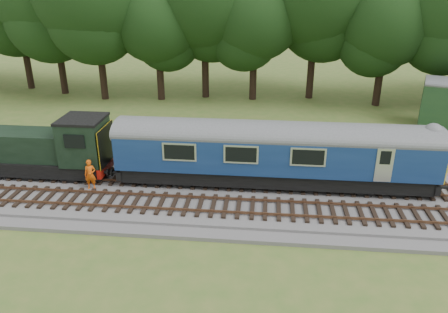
# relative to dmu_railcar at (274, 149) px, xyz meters

# --- Properties ---
(ground) EXTENTS (120.00, 120.00, 0.00)m
(ground) POSITION_rel_dmu_railcar_xyz_m (-5.98, -1.40, -2.61)
(ground) COLOR #436424
(ground) RESTS_ON ground
(ballast) EXTENTS (70.00, 7.00, 0.35)m
(ballast) POSITION_rel_dmu_railcar_xyz_m (-5.98, -1.40, -2.43)
(ballast) COLOR #4C4C4F
(ballast) RESTS_ON ground
(track_north) EXTENTS (67.20, 2.40, 0.21)m
(track_north) POSITION_rel_dmu_railcar_xyz_m (-5.98, -0.00, -2.19)
(track_north) COLOR black
(track_north) RESTS_ON ballast
(track_south) EXTENTS (67.20, 2.40, 0.21)m
(track_south) POSITION_rel_dmu_railcar_xyz_m (-5.98, -3.00, -2.19)
(track_south) COLOR black
(track_south) RESTS_ON ballast
(fence) EXTENTS (64.00, 0.12, 1.00)m
(fence) POSITION_rel_dmu_railcar_xyz_m (-5.98, 3.10, -2.61)
(fence) COLOR #6B6054
(fence) RESTS_ON ground
(tree_line) EXTENTS (70.00, 8.00, 18.00)m
(tree_line) POSITION_rel_dmu_railcar_xyz_m (-5.98, 20.60, -2.61)
(tree_line) COLOR black
(tree_line) RESTS_ON ground
(dmu_railcar) EXTENTS (18.05, 2.86, 3.88)m
(dmu_railcar) POSITION_rel_dmu_railcar_xyz_m (0.00, 0.00, 0.00)
(dmu_railcar) COLOR black
(dmu_railcar) RESTS_ON ground
(shunter_loco) EXTENTS (8.91, 2.60, 3.38)m
(shunter_loco) POSITION_rel_dmu_railcar_xyz_m (-13.93, 0.00, -0.63)
(shunter_loco) COLOR black
(shunter_loco) RESTS_ON ground
(worker) EXTENTS (0.70, 0.52, 1.77)m
(worker) POSITION_rel_dmu_railcar_xyz_m (-10.39, -1.61, -1.37)
(worker) COLOR #DE530B
(worker) RESTS_ON ballast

